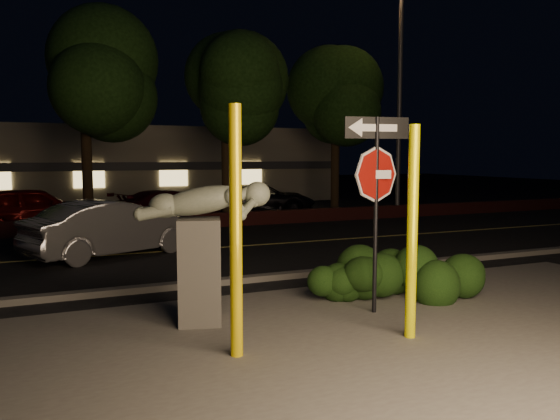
# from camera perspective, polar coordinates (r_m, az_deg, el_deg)

# --- Properties ---
(ground) EXTENTS (90.00, 90.00, 0.00)m
(ground) POSITION_cam_1_polar(r_m,az_deg,el_deg) (17.80, -10.55, -2.53)
(ground) COLOR black
(ground) RESTS_ON ground
(patio) EXTENTS (14.00, 6.00, 0.02)m
(patio) POSITION_cam_1_polar(r_m,az_deg,el_deg) (7.70, 8.10, -13.40)
(patio) COLOR #4C4944
(patio) RESTS_ON ground
(road) EXTENTS (80.00, 8.00, 0.01)m
(road) POSITION_cam_1_polar(r_m,az_deg,el_deg) (14.92, -8.04, -4.05)
(road) COLOR black
(road) RESTS_ON ground
(lane_marking) EXTENTS (80.00, 0.12, 0.00)m
(lane_marking) POSITION_cam_1_polar(r_m,az_deg,el_deg) (14.92, -8.04, -4.01)
(lane_marking) COLOR #D1BC53
(lane_marking) RESTS_ON road
(curb) EXTENTS (80.00, 0.25, 0.12)m
(curb) POSITION_cam_1_polar(r_m,az_deg,el_deg) (11.07, -2.47, -7.14)
(curb) COLOR #4C4944
(curb) RESTS_ON ground
(brick_wall) EXTENTS (40.00, 0.35, 0.50)m
(brick_wall) POSITION_cam_1_polar(r_m,az_deg,el_deg) (19.03, -11.42, -1.25)
(brick_wall) COLOR #481817
(brick_wall) RESTS_ON ground
(parking_lot) EXTENTS (40.00, 12.00, 0.01)m
(parking_lot) POSITION_cam_1_polar(r_m,az_deg,el_deg) (24.63, -14.10, -0.32)
(parking_lot) COLOR black
(parking_lot) RESTS_ON ground
(building) EXTENTS (22.00, 10.20, 4.00)m
(building) POSITION_cam_1_polar(r_m,az_deg,el_deg) (32.42, -16.41, 4.56)
(building) COLOR gray
(building) RESTS_ON ground
(tree_far_b) EXTENTS (5.20, 5.20, 8.41)m
(tree_far_b) POSITION_cam_1_polar(r_m,az_deg,el_deg) (20.75, -19.88, 15.18)
(tree_far_b) COLOR black
(tree_far_b) RESTS_ON ground
(tree_far_c) EXTENTS (4.80, 4.80, 7.84)m
(tree_far_c) POSITION_cam_1_polar(r_m,az_deg,el_deg) (21.21, -5.74, 14.20)
(tree_far_c) COLOR black
(tree_far_c) RESTS_ON ground
(tree_far_d) EXTENTS (4.40, 4.40, 7.42)m
(tree_far_d) POSITION_cam_1_polar(r_m,az_deg,el_deg) (23.59, 5.86, 12.74)
(tree_far_d) COLOR black
(tree_far_d) RESTS_ON ground
(yellow_pole_left) EXTENTS (0.16, 0.16, 3.15)m
(yellow_pole_left) POSITION_cam_1_polar(r_m,az_deg,el_deg) (6.73, -4.64, -2.43)
(yellow_pole_left) COLOR yellow
(yellow_pole_left) RESTS_ON ground
(yellow_pole_right) EXTENTS (0.15, 0.15, 2.94)m
(yellow_pole_right) POSITION_cam_1_polar(r_m,az_deg,el_deg) (7.64, 13.64, -2.37)
(yellow_pole_right) COLOR #FFFB01
(yellow_pole_right) RESTS_ON ground
(signpost) EXTENTS (1.05, 0.21, 3.12)m
(signpost) POSITION_cam_1_polar(r_m,az_deg,el_deg) (8.68, 10.04, 3.62)
(signpost) COLOR black
(signpost) RESTS_ON ground
(sculpture) EXTENTS (1.99, 1.02, 2.14)m
(sculpture) POSITION_cam_1_polar(r_m,az_deg,el_deg) (8.17, -8.18, -2.82)
(sculpture) COLOR #4C4944
(sculpture) RESTS_ON ground
(hedge_center) EXTENTS (1.92, 1.29, 0.92)m
(hedge_center) POSITION_cam_1_polar(r_m,az_deg,el_deg) (9.64, 7.83, -6.70)
(hedge_center) COLOR black
(hedge_center) RESTS_ON ground
(hedge_right) EXTENTS (1.79, 1.31, 1.05)m
(hedge_right) POSITION_cam_1_polar(r_m,az_deg,el_deg) (10.11, 10.57, -5.79)
(hedge_right) COLOR black
(hedge_right) RESTS_ON ground
(hedge_far_right) EXTENTS (1.44, 0.96, 0.96)m
(hedge_far_right) POSITION_cam_1_polar(r_m,az_deg,el_deg) (10.11, 15.94, -6.16)
(hedge_far_right) COLOR black
(hedge_far_right) RESTS_ON ground
(streetlight) EXTENTS (1.38, 0.48, 9.26)m
(streetlight) POSITION_cam_1_polar(r_m,az_deg,el_deg) (22.80, 12.05, 13.13)
(streetlight) COLOR #47464B
(streetlight) RESTS_ON ground
(silver_sedan) EXTENTS (4.55, 3.09, 1.42)m
(silver_sedan) POSITION_cam_1_polar(r_m,az_deg,el_deg) (14.30, -16.98, -1.82)
(silver_sedan) COLOR #B1B1B6
(silver_sedan) RESTS_ON ground
(parked_car_red) EXTENTS (4.49, 2.04, 1.49)m
(parked_car_red) POSITION_cam_1_polar(r_m,az_deg,el_deg) (20.15, -24.29, 0.15)
(parked_car_red) COLOR maroon
(parked_car_red) RESTS_ON ground
(parked_car_darkred) EXTENTS (4.61, 3.14, 1.24)m
(parked_car_darkred) POSITION_cam_1_polar(r_m,az_deg,el_deg) (20.96, -11.51, 0.39)
(parked_car_darkred) COLOR #3A0C12
(parked_car_darkred) RESTS_ON ground
(parked_car_dark) EXTENTS (4.95, 3.62, 1.25)m
(parked_car_dark) POSITION_cam_1_polar(r_m,az_deg,el_deg) (24.10, -1.66, 1.20)
(parked_car_dark) COLOR black
(parked_car_dark) RESTS_ON ground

